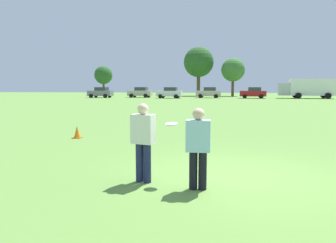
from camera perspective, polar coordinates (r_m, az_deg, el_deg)
The scene contains 14 objects.
ground_plane at distance 7.43m, azimuth 12.72°, elevation -9.54°, with size 178.46×178.46×0.00m, color #608C3D.
player_thrower at distance 6.66m, azimuth -4.46°, elevation -3.00°, with size 0.51×0.37×1.66m.
player_defender at distance 6.21m, azimuth 5.42°, elevation -4.08°, with size 0.47×0.27×1.60m.
frisbee at distance 6.62m, azimuth 0.61°, elevation -0.45°, with size 0.27×0.27×0.07m.
traffic_cone at distance 12.90m, azimuth -15.95°, elevation -1.85°, with size 0.32×0.32×0.48m.
parked_car_near_left at distance 56.66m, azimuth -11.95°, elevation 5.12°, with size 4.29×2.40×1.82m.
parked_car_mid_left at distance 56.73m, azimuth -5.00°, elevation 5.24°, with size 4.29×2.40×1.82m.
parked_car_center at distance 53.22m, azimuth 0.29°, elevation 5.19°, with size 4.29×2.40×1.82m.
parked_car_mid_right at distance 55.13m, azimuth 7.32°, elevation 5.18°, with size 4.29×2.40×1.82m.
parked_car_near_right at distance 54.51m, azimuth 14.98°, elevation 5.00°, with size 4.29×2.40×1.82m.
box_truck at distance 57.09m, azimuth 23.66°, elevation 5.57°, with size 8.62×3.31×3.18m.
tree_west_oak at distance 70.83m, azimuth -11.48°, elevation 8.11°, with size 3.88×3.88×6.30m.
tree_west_maple at distance 66.60m, azimuth 5.50°, elevation 10.49°, with size 6.12×6.12×9.94m.
tree_center_elm at distance 65.03m, azimuth 11.55°, elevation 9.02°, with size 4.63×4.63×7.52m.
Camera 1 is at (-0.52, -7.13, 2.02)m, focal length 34.10 mm.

